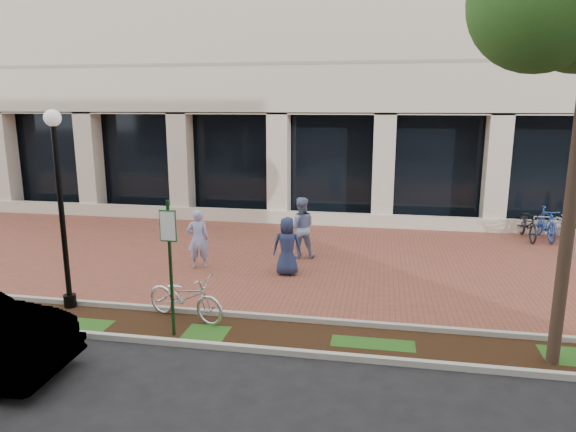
% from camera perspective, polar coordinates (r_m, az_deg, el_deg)
% --- Properties ---
extents(ground, '(120.00, 120.00, 0.00)m').
position_cam_1_polar(ground, '(15.38, 2.74, -4.85)').
color(ground, black).
rests_on(ground, ground).
extents(brick_plaza, '(40.00, 9.00, 0.01)m').
position_cam_1_polar(brick_plaza, '(15.37, 2.74, -4.83)').
color(brick_plaza, brown).
rests_on(brick_plaza, ground).
extents(planting_strip, '(40.00, 1.50, 0.01)m').
position_cam_1_polar(planting_strip, '(10.54, -1.18, -13.15)').
color(planting_strip, black).
rests_on(planting_strip, ground).
extents(curb_plaza_side, '(40.00, 0.12, 0.12)m').
position_cam_1_polar(curb_plaza_side, '(11.18, -0.40, -11.28)').
color(curb_plaza_side, '#A8A89E').
rests_on(curb_plaza_side, ground).
extents(curb_street_side, '(40.00, 0.12, 0.12)m').
position_cam_1_polar(curb_street_side, '(9.85, -2.08, -14.70)').
color(curb_street_side, '#A8A89E').
rests_on(curb_street_side, ground).
extents(parking_sign, '(0.34, 0.07, 2.76)m').
position_cam_1_polar(parking_sign, '(10.20, -13.02, -3.99)').
color(parking_sign, '#153A16').
rests_on(parking_sign, ground).
extents(lamppost, '(0.36, 0.36, 4.43)m').
position_cam_1_polar(lamppost, '(12.25, -23.97, 1.69)').
color(lamppost, black).
rests_on(lamppost, ground).
extents(locked_bicycle, '(2.07, 1.24, 1.03)m').
position_cam_1_polar(locked_bicycle, '(11.31, -11.36, -8.77)').
color(locked_bicycle, silver).
rests_on(locked_bicycle, ground).
extents(pedestrian_left, '(0.71, 0.58, 1.68)m').
position_cam_1_polar(pedestrian_left, '(14.61, -9.97, -2.53)').
color(pedestrian_left, '#8F9DD6').
rests_on(pedestrian_left, ground).
extents(pedestrian_mid, '(1.03, 0.88, 1.85)m').
position_cam_1_polar(pedestrian_mid, '(15.35, 1.40, -1.29)').
color(pedestrian_mid, '#7B8DB8').
rests_on(pedestrian_mid, ground).
extents(pedestrian_right, '(0.83, 0.59, 1.60)m').
position_cam_1_polar(pedestrian_right, '(13.82, -0.09, -3.37)').
color(pedestrian_right, navy).
rests_on(pedestrian_right, ground).
extents(bollard, '(0.12, 0.12, 0.93)m').
position_cam_1_polar(bollard, '(17.56, 29.29, -2.67)').
color(bollard, silver).
rests_on(bollard, ground).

